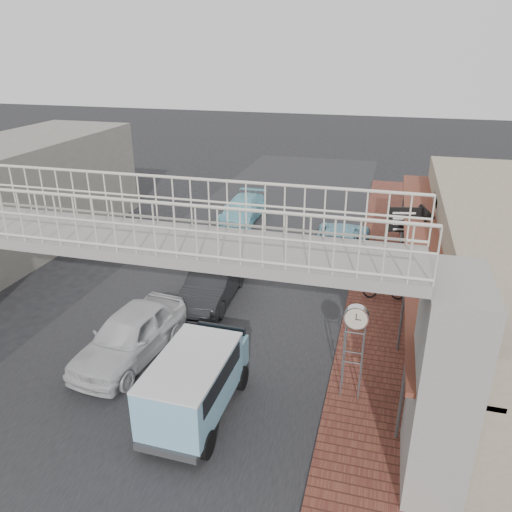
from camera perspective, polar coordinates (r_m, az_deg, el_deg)
The scene contains 14 objects.
ground at distance 17.19m, azimuth -8.07°, elevation -9.27°, with size 120.00×120.00×0.00m, color black.
road_strip at distance 17.18m, azimuth -8.07°, elevation -9.25°, with size 10.00×60.00×0.01m, color black.
sidewalk at distance 18.62m, azimuth 14.66°, elevation -6.95°, with size 3.00×40.00×0.10m, color brown.
footbridge at distance 12.55m, azimuth -15.94°, elevation -6.17°, with size 16.40×2.40×6.34m.
building_far_left at distance 26.56m, azimuth -25.66°, elevation 6.30°, with size 5.00×14.00×5.00m, color gray.
white_hatchback at distance 16.17m, azimuth -14.18°, elevation -8.74°, with size 1.87×4.64×1.58m, color silver.
dark_sedan at distance 19.09m, azimuth -4.97°, elevation -3.10°, with size 1.57×4.51×1.49m, color black.
angkot_curb at distance 23.47m, azimuth 9.61°, elevation 1.75°, with size 2.44×5.29×1.47m, color #77B9CF.
angkot_far at distance 27.95m, azimuth -1.54°, elevation 5.39°, with size 1.86×4.57×1.33m, color #7ECADA.
angkot_van at distance 13.30m, azimuth -6.99°, elevation -13.65°, with size 1.87×3.92×1.90m.
motorcycle_near at distance 19.72m, azimuth 14.46°, elevation -3.62°, with size 0.56×1.60×0.84m, color black.
motorcycle_far at distance 22.78m, azimuth 12.15°, elevation 0.69°, with size 0.53×1.87×1.13m, color black.
street_clock at distance 13.55m, azimuth 11.36°, elevation -7.33°, with size 0.67×0.54×2.74m.
arrow_sign at distance 20.46m, azimuth 18.86°, elevation 3.82°, with size 2.03×1.33×3.37m.
Camera 1 is at (6.06, -13.26, 9.10)m, focal length 35.00 mm.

